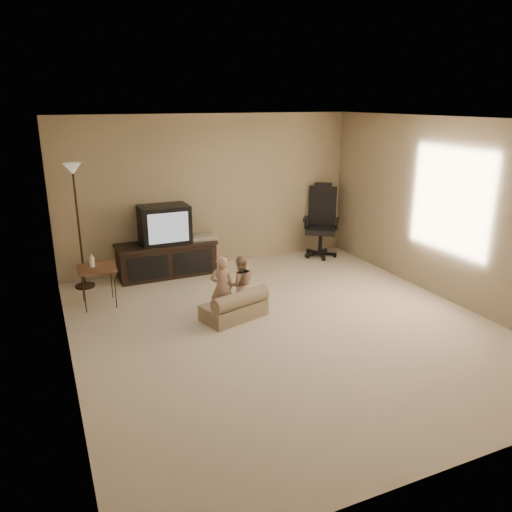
{
  "coord_description": "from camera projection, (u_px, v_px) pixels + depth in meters",
  "views": [
    {
      "loc": [
        -2.62,
        -5.04,
        2.71
      ],
      "look_at": [
        -0.13,
        0.6,
        0.77
      ],
      "focal_mm": 35.0,
      "sensor_mm": 36.0,
      "label": 1
    }
  ],
  "objects": [
    {
      "name": "office_chair",
      "position": [
        321.0,
        230.0,
        8.94
      ],
      "size": [
        0.83,
        0.83,
        1.29
      ],
      "rotation": [
        0.0,
        0.0,
        -0.6
      ],
      "color": "black",
      "rests_on": "floor"
    },
    {
      "name": "floor",
      "position": [
        285.0,
        327.0,
        6.22
      ],
      "size": [
        5.5,
        5.5,
        0.0
      ],
      "primitive_type": "plane",
      "color": "beige",
      "rests_on": "ground"
    },
    {
      "name": "tv_stand",
      "position": [
        166.0,
        247.0,
        7.92
      ],
      "size": [
        1.59,
        0.59,
        1.14
      ],
      "rotation": [
        0.0,
        0.0,
        0.0
      ],
      "color": "black",
      "rests_on": "floor"
    },
    {
      "name": "floor_lamp",
      "position": [
        76.0,
        198.0,
        7.14
      ],
      "size": [
        0.29,
        0.29,
        1.86
      ],
      "color": "#312316",
      "rests_on": "floor"
    },
    {
      "name": "toddler_right",
      "position": [
        240.0,
        285.0,
        6.53
      ],
      "size": [
        0.41,
        0.27,
        0.79
      ],
      "primitive_type": "imported",
      "rotation": [
        0.0,
        0.0,
        2.99
      ],
      "color": "tan",
      "rests_on": "floor"
    },
    {
      "name": "child_sofa",
      "position": [
        236.0,
        307.0,
        6.4
      ],
      "size": [
        0.91,
        0.68,
        0.4
      ],
      "rotation": [
        0.0,
        0.0,
        0.3
      ],
      "color": "#9C866A",
      "rests_on": "floor"
    },
    {
      "name": "toddler_left",
      "position": [
        222.0,
        287.0,
        6.38
      ],
      "size": [
        0.34,
        0.27,
        0.83
      ],
      "primitive_type": "imported",
      "rotation": [
        0.0,
        0.0,
        2.96
      ],
      "color": "tan",
      "rests_on": "floor"
    },
    {
      "name": "room_shell",
      "position": [
        287.0,
        207.0,
        5.76
      ],
      "size": [
        5.5,
        5.5,
        5.5
      ],
      "color": "white",
      "rests_on": "floor"
    },
    {
      "name": "side_table",
      "position": [
        96.0,
        269.0,
        6.73
      ],
      "size": [
        0.5,
        0.5,
        0.74
      ],
      "rotation": [
        0.0,
        0.0,
        -0.02
      ],
      "color": "brown",
      "rests_on": "floor"
    }
  ]
}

